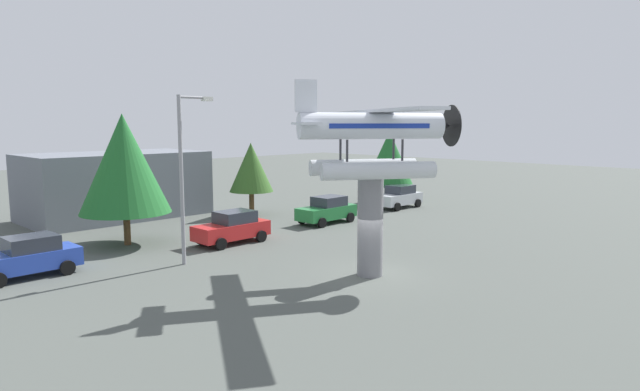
{
  "coord_description": "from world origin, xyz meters",
  "views": [
    {
      "loc": [
        -18.01,
        -14.5,
        6.55
      ],
      "look_at": [
        0.0,
        3.0,
        3.2
      ],
      "focal_mm": 30.71,
      "sensor_mm": 36.0,
      "label": 1
    }
  ],
  "objects_px": {
    "car_mid_red": "(232,227)",
    "streetlight_primary": "(185,167)",
    "floatplane_monument": "(374,137)",
    "tree_far_east": "(389,158)",
    "storefront_building": "(116,185)",
    "display_pedestal": "(370,227)",
    "car_near_blue": "(27,257)",
    "car_distant_silver": "(399,197)",
    "tree_center_back": "(251,167)",
    "car_far_green": "(327,210)",
    "tree_east": "(124,164)"
  },
  "relations": [
    {
      "from": "display_pedestal",
      "to": "car_near_blue",
      "type": "height_order",
      "value": "display_pedestal"
    },
    {
      "from": "floatplane_monument",
      "to": "streetlight_primary",
      "type": "relative_size",
      "value": 1.2
    },
    {
      "from": "car_near_blue",
      "to": "car_mid_red",
      "type": "bearing_deg",
      "value": 174.89
    },
    {
      "from": "floatplane_monument",
      "to": "tree_far_east",
      "type": "bearing_deg",
      "value": 67.37
    },
    {
      "from": "streetlight_primary",
      "to": "storefront_building",
      "type": "bearing_deg",
      "value": 76.34
    },
    {
      "from": "tree_far_east",
      "to": "floatplane_monument",
      "type": "bearing_deg",
      "value": -144.74
    },
    {
      "from": "car_far_green",
      "to": "streetlight_primary",
      "type": "height_order",
      "value": "streetlight_primary"
    },
    {
      "from": "display_pedestal",
      "to": "tree_far_east",
      "type": "relative_size",
      "value": 0.72
    },
    {
      "from": "car_far_green",
      "to": "tree_east",
      "type": "distance_m",
      "value": 13.13
    },
    {
      "from": "floatplane_monument",
      "to": "tree_center_back",
      "type": "xyz_separation_m",
      "value": [
        6.18,
        16.0,
        -2.53
      ]
    },
    {
      "from": "streetlight_primary",
      "to": "storefront_building",
      "type": "height_order",
      "value": "streetlight_primary"
    },
    {
      "from": "streetlight_primary",
      "to": "tree_east",
      "type": "height_order",
      "value": "streetlight_primary"
    },
    {
      "from": "car_near_blue",
      "to": "car_distant_silver",
      "type": "height_order",
      "value": "same"
    },
    {
      "from": "car_near_blue",
      "to": "tree_far_east",
      "type": "xyz_separation_m",
      "value": [
        28.05,
        2.02,
        2.82
      ]
    },
    {
      "from": "streetlight_primary",
      "to": "car_near_blue",
      "type": "bearing_deg",
      "value": 153.83
    },
    {
      "from": "car_mid_red",
      "to": "tree_far_east",
      "type": "bearing_deg",
      "value": -170.74
    },
    {
      "from": "car_far_green",
      "to": "tree_far_east",
      "type": "xyz_separation_m",
      "value": [
        9.92,
        2.47,
        2.82
      ]
    },
    {
      "from": "storefront_building",
      "to": "car_far_green",
      "type": "bearing_deg",
      "value": -54.74
    },
    {
      "from": "car_distant_silver",
      "to": "storefront_building",
      "type": "height_order",
      "value": "storefront_building"
    },
    {
      "from": "display_pedestal",
      "to": "car_near_blue",
      "type": "relative_size",
      "value": 1.02
    },
    {
      "from": "display_pedestal",
      "to": "car_near_blue",
      "type": "distance_m",
      "value": 14.7
    },
    {
      "from": "car_distant_silver",
      "to": "tree_east",
      "type": "xyz_separation_m",
      "value": [
        -20.79,
        2.82,
        3.51
      ]
    },
    {
      "from": "tree_far_east",
      "to": "car_distant_silver",
      "type": "bearing_deg",
      "value": -124.0
    },
    {
      "from": "display_pedestal",
      "to": "storefront_building",
      "type": "bearing_deg",
      "value": 92.21
    },
    {
      "from": "car_far_green",
      "to": "streetlight_primary",
      "type": "xyz_separation_m",
      "value": [
        -12.14,
        -2.5,
        3.65
      ]
    },
    {
      "from": "car_distant_silver",
      "to": "car_near_blue",
      "type": "bearing_deg",
      "value": 0.06
    },
    {
      "from": "floatplane_monument",
      "to": "tree_far_east",
      "type": "relative_size",
      "value": 1.59
    },
    {
      "from": "floatplane_monument",
      "to": "tree_far_east",
      "type": "distance_m",
      "value": 21.6
    },
    {
      "from": "car_far_green",
      "to": "streetlight_primary",
      "type": "relative_size",
      "value": 0.54
    },
    {
      "from": "streetlight_primary",
      "to": "floatplane_monument",
      "type": "bearing_deg",
      "value": -58.73
    },
    {
      "from": "car_far_green",
      "to": "floatplane_monument",
      "type": "bearing_deg",
      "value": 52.5
    },
    {
      "from": "car_mid_red",
      "to": "streetlight_primary",
      "type": "distance_m",
      "value": 5.87
    },
    {
      "from": "display_pedestal",
      "to": "car_distant_silver",
      "type": "bearing_deg",
      "value": 32.38
    },
    {
      "from": "floatplane_monument",
      "to": "car_distant_silver",
      "type": "xyz_separation_m",
      "value": [
        16.2,
        10.41,
        -5.06
      ]
    },
    {
      "from": "storefront_building",
      "to": "tree_center_back",
      "type": "relative_size",
      "value": 2.26
    },
    {
      "from": "display_pedestal",
      "to": "car_mid_red",
      "type": "xyz_separation_m",
      "value": [
        -0.29,
        9.41,
        -1.25
      ]
    },
    {
      "from": "car_mid_red",
      "to": "car_far_green",
      "type": "relative_size",
      "value": 1.0
    },
    {
      "from": "tree_east",
      "to": "streetlight_primary",
      "type": "bearing_deg",
      "value": -89.22
    },
    {
      "from": "car_mid_red",
      "to": "car_distant_silver",
      "type": "bearing_deg",
      "value": -176.78
    },
    {
      "from": "floatplane_monument",
      "to": "tree_center_back",
      "type": "relative_size",
      "value": 1.82
    },
    {
      "from": "display_pedestal",
      "to": "streetlight_primary",
      "type": "distance_m",
      "value": 8.91
    },
    {
      "from": "display_pedestal",
      "to": "tree_center_back",
      "type": "xyz_separation_m",
      "value": [
        6.29,
        15.93,
        1.28
      ]
    },
    {
      "from": "storefront_building",
      "to": "tree_far_east",
      "type": "relative_size",
      "value": 1.97
    },
    {
      "from": "car_mid_red",
      "to": "storefront_building",
      "type": "relative_size",
      "value": 0.36
    },
    {
      "from": "car_near_blue",
      "to": "display_pedestal",
      "type": "bearing_deg",
      "value": 135.24
    },
    {
      "from": "car_mid_red",
      "to": "storefront_building",
      "type": "bearing_deg",
      "value": -87.45
    },
    {
      "from": "tree_center_back",
      "to": "tree_far_east",
      "type": "xyz_separation_m",
      "value": [
        11.36,
        -3.6,
        0.29
      ]
    },
    {
      "from": "car_mid_red",
      "to": "tree_center_back",
      "type": "distance_m",
      "value": 9.6
    },
    {
      "from": "tree_far_east",
      "to": "car_mid_red",
      "type": "bearing_deg",
      "value": -170.74
    },
    {
      "from": "display_pedestal",
      "to": "tree_east",
      "type": "distance_m",
      "value": 14.09
    }
  ]
}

